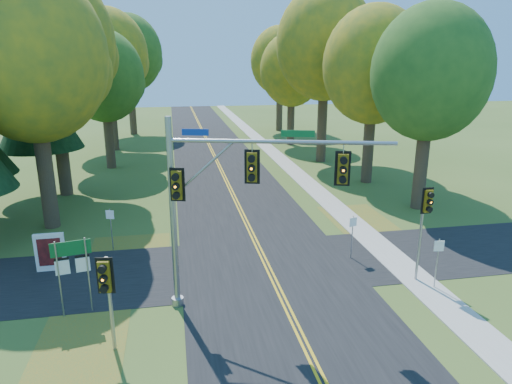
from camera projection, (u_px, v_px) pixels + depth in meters
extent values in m
plane|color=#39531D|center=(276.00, 284.00, 19.73)|extent=(160.00, 160.00, 0.00)
cube|color=black|center=(276.00, 284.00, 19.73)|extent=(8.00, 160.00, 0.02)
cube|color=black|center=(266.00, 264.00, 21.62)|extent=(60.00, 6.00, 0.02)
cube|color=gold|center=(273.00, 284.00, 19.70)|extent=(0.10, 160.00, 0.01)
cube|color=gold|center=(278.00, 283.00, 19.74)|extent=(0.10, 160.00, 0.01)
cube|color=#9E998E|center=(408.00, 272.00, 20.80)|extent=(1.60, 160.00, 0.06)
cube|color=brown|center=(128.00, 257.00, 22.37)|extent=(4.00, 6.00, 0.00)
cube|color=brown|center=(366.00, 226.00, 26.58)|extent=(3.50, 8.00, 0.00)
cube|color=brown|center=(81.00, 343.00, 15.58)|extent=(3.00, 5.00, 0.00)
cylinder|color=#38281C|center=(45.00, 170.00, 25.62)|extent=(0.86, 0.86, 6.75)
ellipsoid|color=#AE8D17|center=(30.00, 56.00, 23.90)|extent=(8.00, 8.00, 9.20)
sphere|color=#AE8D17|center=(69.00, 71.00, 25.53)|extent=(4.80, 4.80, 4.80)
cylinder|color=#38281C|center=(421.00, 162.00, 29.11)|extent=(0.83, 0.83, 6.08)
ellipsoid|color=#3C6C21|center=(431.00, 73.00, 27.56)|extent=(7.20, 7.20, 8.28)
sphere|color=#3C6C21|center=(441.00, 84.00, 29.03)|extent=(4.32, 4.32, 4.32)
sphere|color=#3C6C21|center=(419.00, 60.00, 26.46)|extent=(3.96, 3.96, 3.96)
cylinder|color=#38281C|center=(61.00, 143.00, 31.93)|extent=(0.89, 0.89, 7.42)
ellipsoid|color=#AE8D17|center=(49.00, 43.00, 30.06)|extent=(8.60, 8.60, 9.89)
sphere|color=#AE8D17|center=(81.00, 56.00, 31.82)|extent=(5.16, 5.16, 5.16)
sphere|color=#AE8D17|center=(18.00, 28.00, 28.75)|extent=(4.73, 4.73, 4.73)
cylinder|color=#38281C|center=(369.00, 143.00, 35.39)|extent=(0.84, 0.84, 6.30)
ellipsoid|color=#AE8D17|center=(374.00, 65.00, 33.77)|extent=(7.60, 7.60, 8.74)
sphere|color=#AE8D17|center=(385.00, 75.00, 35.33)|extent=(4.56, 4.56, 4.56)
sphere|color=#AE8D17|center=(362.00, 54.00, 32.61)|extent=(4.18, 4.18, 4.18)
cylinder|color=#38281C|center=(109.00, 137.00, 40.31)|extent=(0.81, 0.81, 5.62)
ellipsoid|color=#3C6C21|center=(104.00, 76.00, 38.87)|extent=(6.80, 6.80, 7.82)
sphere|color=#3C6C21|center=(122.00, 84.00, 40.26)|extent=(4.08, 4.08, 4.08)
sphere|color=#3C6C21|center=(87.00, 68.00, 37.83)|extent=(3.74, 3.74, 3.74)
cylinder|color=#38281C|center=(322.00, 121.00, 42.66)|extent=(0.90, 0.90, 7.65)
ellipsoid|color=#AE8D17|center=(325.00, 44.00, 40.74)|extent=(8.80, 8.80, 10.12)
sphere|color=#AE8D17|center=(338.00, 54.00, 42.54)|extent=(5.28, 5.28, 5.28)
sphere|color=#AE8D17|center=(312.00, 33.00, 39.39)|extent=(4.84, 4.84, 4.84)
cylinder|color=#38281C|center=(113.00, 117.00, 48.24)|extent=(0.87, 0.87, 6.98)
ellipsoid|color=#AE8D17|center=(107.00, 55.00, 46.47)|extent=(8.20, 8.20, 9.43)
sphere|color=#AE8D17|center=(125.00, 63.00, 48.14)|extent=(4.92, 4.92, 4.92)
sphere|color=#AE8D17|center=(90.00, 46.00, 45.21)|extent=(4.51, 4.51, 4.51)
cylinder|color=#38281C|center=(291.00, 119.00, 51.50)|extent=(0.82, 0.82, 5.85)
ellipsoid|color=#AE8D17|center=(292.00, 70.00, 50.00)|extent=(7.00, 7.00, 8.05)
sphere|color=#AE8D17|center=(301.00, 76.00, 51.43)|extent=(4.20, 4.20, 4.20)
sphere|color=#AE8D17|center=(283.00, 63.00, 48.93)|extent=(3.85, 3.85, 3.85)
cylinder|color=#38281C|center=(132.00, 106.00, 58.71)|extent=(0.88, 0.88, 7.20)
ellipsoid|color=#3C6C21|center=(128.00, 53.00, 56.89)|extent=(8.40, 8.40, 9.66)
sphere|color=#3C6C21|center=(143.00, 60.00, 58.60)|extent=(5.04, 5.04, 5.04)
sphere|color=#3C6C21|center=(114.00, 46.00, 55.60)|extent=(4.62, 4.62, 4.62)
cylinder|color=#38281C|center=(279.00, 107.00, 61.72)|extent=(0.85, 0.85, 6.53)
ellipsoid|color=#AE8D17|center=(280.00, 61.00, 60.05)|extent=(7.80, 7.80, 8.97)
sphere|color=#AE8D17|center=(289.00, 67.00, 61.64)|extent=(4.68, 4.68, 4.68)
sphere|color=#AE8D17|center=(271.00, 54.00, 58.86)|extent=(4.29, 4.29, 4.29)
cylinder|color=#38281C|center=(46.00, 172.00, 32.09)|extent=(0.50, 0.50, 3.42)
cone|color=black|center=(37.00, 109.00, 30.86)|extent=(5.60, 5.60, 5.45)
cone|color=black|center=(29.00, 49.00, 29.77)|extent=(4.57, 4.57, 5.45)
cylinder|color=gray|center=(173.00, 216.00, 17.03)|extent=(0.23, 0.23, 7.43)
cylinder|color=gray|center=(178.00, 301.00, 18.02)|extent=(0.47, 0.47, 0.32)
cylinder|color=gray|center=(281.00, 142.00, 15.90)|extent=(7.72, 2.25, 0.15)
cylinder|color=gray|center=(202.00, 170.00, 16.43)|extent=(2.34, 0.73, 2.19)
cylinder|color=gray|center=(252.00, 147.00, 16.04)|extent=(0.04, 0.04, 0.38)
cube|color=#72590C|center=(252.00, 167.00, 16.24)|extent=(0.43, 0.40, 1.06)
cube|color=black|center=(252.00, 167.00, 16.24)|extent=(0.54, 0.18, 1.25)
sphere|color=orange|center=(252.00, 168.00, 16.01)|extent=(0.19, 0.19, 0.19)
cylinder|color=black|center=(252.00, 159.00, 15.91)|extent=(0.29, 0.23, 0.25)
cylinder|color=black|center=(252.00, 168.00, 16.01)|extent=(0.29, 0.23, 0.25)
cylinder|color=black|center=(252.00, 178.00, 16.10)|extent=(0.29, 0.23, 0.25)
cylinder|color=gray|center=(344.00, 148.00, 15.78)|extent=(0.04, 0.04, 0.38)
cube|color=#72590C|center=(343.00, 168.00, 15.98)|extent=(0.43, 0.40, 1.06)
cube|color=black|center=(343.00, 168.00, 15.98)|extent=(0.54, 0.18, 1.25)
sphere|color=orange|center=(343.00, 170.00, 15.75)|extent=(0.19, 0.19, 0.19)
cylinder|color=black|center=(344.00, 160.00, 15.65)|extent=(0.29, 0.23, 0.25)
cylinder|color=black|center=(343.00, 170.00, 15.75)|extent=(0.29, 0.23, 0.25)
cylinder|color=black|center=(343.00, 180.00, 15.84)|extent=(0.29, 0.23, 0.25)
cube|color=#72590C|center=(177.00, 185.00, 16.50)|extent=(0.43, 0.40, 1.06)
cube|color=black|center=(177.00, 185.00, 16.50)|extent=(0.54, 0.18, 1.25)
sphere|color=orange|center=(176.00, 186.00, 16.26)|extent=(0.19, 0.19, 0.19)
cylinder|color=black|center=(175.00, 177.00, 16.17)|extent=(0.29, 0.23, 0.25)
cylinder|color=black|center=(176.00, 186.00, 16.26)|extent=(0.29, 0.23, 0.25)
cylinder|color=black|center=(176.00, 195.00, 16.36)|extent=(0.29, 0.23, 0.25)
cube|color=navy|center=(195.00, 132.00, 16.07)|extent=(0.93, 0.29, 0.23)
cube|color=#0C5926|center=(298.00, 134.00, 15.77)|extent=(1.14, 0.35, 0.23)
cylinder|color=gray|center=(420.00, 236.00, 19.50)|extent=(0.11, 0.11, 4.22)
cube|color=#72590C|center=(427.00, 201.00, 18.85)|extent=(0.34, 0.30, 0.96)
cube|color=black|center=(427.00, 201.00, 18.85)|extent=(0.50, 0.05, 1.13)
sphere|color=orange|center=(430.00, 202.00, 18.64)|extent=(0.17, 0.17, 0.17)
cylinder|color=black|center=(431.00, 195.00, 18.55)|extent=(0.24, 0.16, 0.23)
cylinder|color=black|center=(430.00, 202.00, 18.64)|extent=(0.24, 0.16, 0.23)
cylinder|color=black|center=(429.00, 209.00, 18.73)|extent=(0.24, 0.16, 0.23)
cylinder|color=#989AA0|center=(111.00, 304.00, 14.85)|extent=(0.13, 0.13, 3.34)
cube|color=#72590C|center=(105.00, 276.00, 14.31)|extent=(0.40, 0.36, 1.04)
cube|color=black|center=(105.00, 276.00, 14.31)|extent=(0.54, 0.11, 1.23)
sphere|color=orange|center=(103.00, 279.00, 14.08)|extent=(0.19, 0.19, 0.19)
cylinder|color=black|center=(102.00, 269.00, 13.99)|extent=(0.27, 0.20, 0.25)
cylinder|color=black|center=(103.00, 279.00, 14.08)|extent=(0.27, 0.20, 0.25)
cylinder|color=black|center=(104.00, 289.00, 14.17)|extent=(0.27, 0.20, 0.25)
cylinder|color=gray|center=(59.00, 280.00, 16.82)|extent=(0.06, 0.06, 3.04)
cylinder|color=gray|center=(89.00, 275.00, 17.18)|extent=(0.06, 0.06, 3.04)
cube|color=#0B5021|center=(71.00, 248.00, 16.70)|extent=(1.40, 0.31, 0.56)
cube|color=silver|center=(71.00, 248.00, 16.70)|extent=(1.20, 0.24, 0.08)
cube|color=silver|center=(62.00, 268.00, 16.78)|extent=(0.51, 0.14, 0.56)
cube|color=black|center=(61.00, 259.00, 16.68)|extent=(0.50, 0.10, 0.10)
cube|color=silver|center=(83.00, 265.00, 17.03)|extent=(0.51, 0.14, 0.56)
cube|color=black|center=(82.00, 256.00, 16.93)|extent=(0.50, 0.10, 0.10)
cube|color=white|center=(50.00, 252.00, 20.77)|extent=(1.31, 0.21, 1.81)
cube|color=maroon|center=(50.00, 252.00, 20.66)|extent=(1.00, 0.04, 1.31)
cube|color=white|center=(41.00, 268.00, 20.88)|extent=(0.08, 0.08, 0.30)
cube|color=white|center=(64.00, 266.00, 21.08)|extent=(0.08, 0.08, 0.30)
cylinder|color=gray|center=(352.00, 237.00, 22.02)|extent=(0.05, 0.05, 2.18)
cube|color=white|center=(353.00, 222.00, 21.78)|extent=(0.40, 0.16, 0.45)
cylinder|color=gray|center=(437.00, 264.00, 19.08)|extent=(0.05, 0.05, 2.24)
cube|color=white|center=(439.00, 246.00, 18.83)|extent=(0.43, 0.07, 0.46)
cylinder|color=gray|center=(111.00, 229.00, 23.02)|extent=(0.05, 0.05, 2.19)
cube|color=white|center=(110.00, 215.00, 22.78)|extent=(0.41, 0.16, 0.45)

